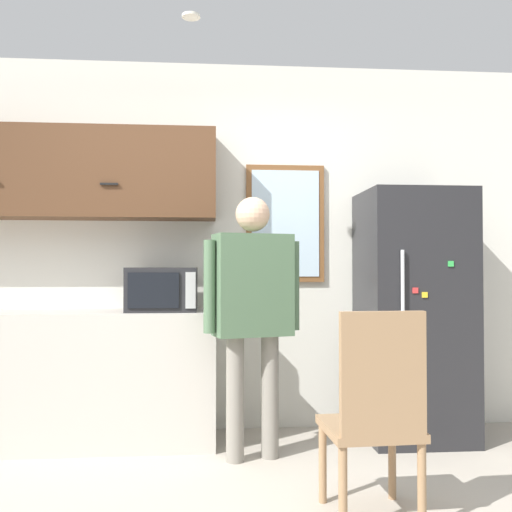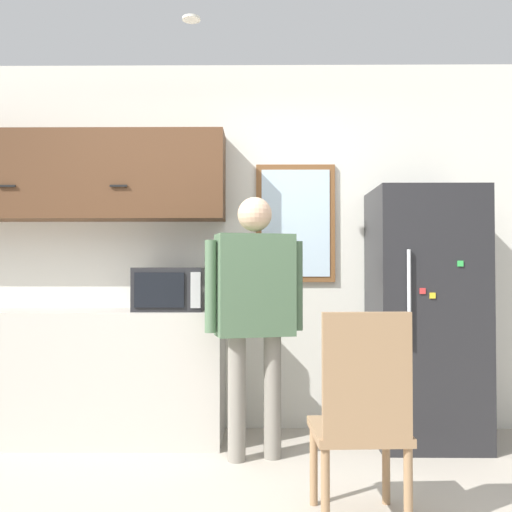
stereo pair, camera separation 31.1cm
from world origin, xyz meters
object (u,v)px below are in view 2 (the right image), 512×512
object	(u,v)px
person	(255,299)
refrigerator	(425,315)
microwave	(170,289)
chair	(362,412)

from	to	relation	value
person	refrigerator	world-z (taller)	refrigerator
refrigerator	person	bearing A→B (deg)	-162.76
microwave	refrigerator	distance (m)	1.75
refrigerator	microwave	bearing A→B (deg)	179.29
refrigerator	chair	bearing A→B (deg)	-116.92
microwave	refrigerator	bearing A→B (deg)	-0.71
person	chair	xyz separation A→B (m)	(0.50, -0.94, -0.47)
chair	microwave	bearing A→B (deg)	-53.24
person	refrigerator	size ratio (longest dim) A/B	0.94
refrigerator	chair	size ratio (longest dim) A/B	1.74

